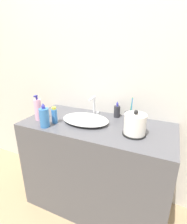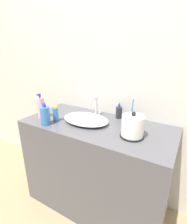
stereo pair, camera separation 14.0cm
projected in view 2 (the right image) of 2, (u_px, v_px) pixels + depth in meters
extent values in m
cube|color=beige|center=(114.00, 62.00, 1.50)|extent=(6.00, 0.04, 2.60)
cube|color=#4C4C51|center=(96.00, 166.00, 1.57)|extent=(1.23, 0.57, 0.84)
ellipsoid|color=white|center=(86.00, 119.00, 1.45)|extent=(0.40, 0.27, 0.05)
cylinder|color=silver|center=(96.00, 106.00, 1.57)|extent=(0.02, 0.02, 0.18)
cylinder|color=silver|center=(93.00, 99.00, 1.50)|extent=(0.02, 0.11, 0.02)
cylinder|color=silver|center=(100.00, 114.00, 1.58)|extent=(0.02, 0.02, 0.04)
cylinder|color=black|center=(132.00, 136.00, 1.22)|extent=(0.17, 0.17, 0.01)
cylinder|color=white|center=(133.00, 126.00, 1.20)|extent=(0.15, 0.15, 0.16)
sphere|color=black|center=(134.00, 114.00, 1.16)|extent=(0.03, 0.03, 0.03)
cylinder|color=#232328|center=(130.00, 119.00, 1.41)|extent=(0.08, 0.08, 0.09)
cylinder|color=green|center=(132.00, 109.00, 1.39)|extent=(0.02, 0.02, 0.18)
cylinder|color=#338CE0|center=(132.00, 110.00, 1.38)|extent=(0.01, 0.03, 0.18)
cylinder|color=#EAA8C6|center=(41.00, 108.00, 1.53)|extent=(0.06, 0.06, 0.18)
cylinder|color=#333399|center=(40.00, 96.00, 1.49)|extent=(0.02, 0.02, 0.02)
cube|color=#333399|center=(39.00, 95.00, 1.48)|extent=(0.01, 0.03, 0.01)
cylinder|color=#28282D|center=(119.00, 113.00, 1.53)|extent=(0.05, 0.05, 0.10)
cylinder|color=#333399|center=(119.00, 106.00, 1.51)|extent=(0.02, 0.02, 0.02)
cone|color=#333399|center=(119.00, 104.00, 1.50)|extent=(0.02, 0.02, 0.02)
cylinder|color=#3370B7|center=(45.00, 116.00, 1.39)|extent=(0.07, 0.07, 0.15)
cylinder|color=#333399|center=(44.00, 106.00, 1.36)|extent=(0.03, 0.03, 0.02)
cone|color=#333399|center=(44.00, 103.00, 1.35)|extent=(0.03, 0.03, 0.02)
cylinder|color=#3370B7|center=(56.00, 115.00, 1.46)|extent=(0.05, 0.05, 0.12)
cylinder|color=gold|center=(55.00, 107.00, 1.43)|extent=(0.03, 0.03, 0.02)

